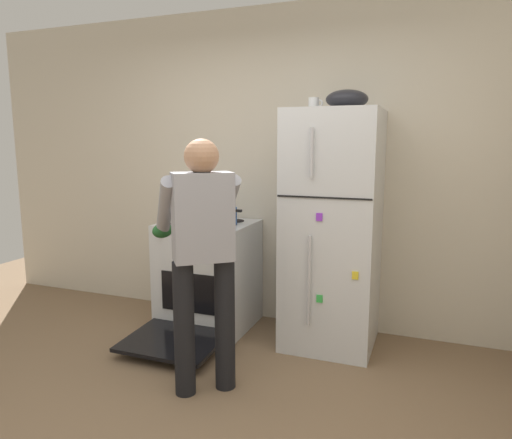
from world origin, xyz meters
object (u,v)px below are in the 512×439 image
object	(u,v)px
red_pot	(222,216)
coffee_mug	(314,104)
mixing_bowl	(347,99)
refrigerator	(332,230)
stove_range	(208,275)
person_cook	(202,243)
pepper_mill	(188,208)

from	to	relation	value
red_pot	coffee_mug	distance (m)	1.15
coffee_mug	mixing_bowl	bearing A→B (deg)	-10.99
refrigerator	stove_range	size ratio (longest dim) A/B	1.49
mixing_bowl	red_pot	bearing A→B (deg)	-177.10
mixing_bowl	stove_range	bearing A→B (deg)	-179.11
person_cook	refrigerator	bearing A→B (deg)	57.88
stove_range	person_cook	world-z (taller)	person_cook
person_cook	mixing_bowl	distance (m)	1.52
red_pot	coffee_mug	xyz separation A→B (m)	(0.73, 0.10, 0.89)
stove_range	person_cook	size ratio (longest dim) A/B	0.76
person_cook	coffee_mug	distance (m)	1.44
refrigerator	pepper_mill	bearing A→B (deg)	171.67
person_cook	pepper_mill	distance (m)	1.40
red_pot	pepper_mill	distance (m)	0.52
coffee_mug	pepper_mill	xyz separation A→B (m)	(-1.19, 0.15, -0.88)
coffee_mug	pepper_mill	distance (m)	1.49
red_pot	pepper_mill	size ratio (longest dim) A/B	2.17
stove_range	mixing_bowl	size ratio (longest dim) A/B	3.97
mixing_bowl	person_cook	bearing A→B (deg)	-125.35
refrigerator	pepper_mill	xyz separation A→B (m)	(-1.37, 0.20, 0.08)
refrigerator	coffee_mug	world-z (taller)	coffee_mug
coffee_mug	mixing_bowl	xyz separation A→B (m)	(0.26, -0.05, 0.02)
stove_range	person_cook	bearing A→B (deg)	-64.69
refrigerator	red_pot	distance (m)	0.91
stove_range	person_cook	xyz separation A→B (m)	(0.45, -0.96, 0.52)
person_cook	coffee_mug	world-z (taller)	coffee_mug
pepper_mill	red_pot	bearing A→B (deg)	-28.52
stove_range	coffee_mug	size ratio (longest dim) A/B	10.88
stove_range	person_cook	distance (m)	1.18
refrigerator	red_pot	bearing A→B (deg)	-176.87
red_pot	mixing_bowl	world-z (taller)	mixing_bowl
refrigerator	mixing_bowl	xyz separation A→B (m)	(0.08, 0.00, 0.98)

